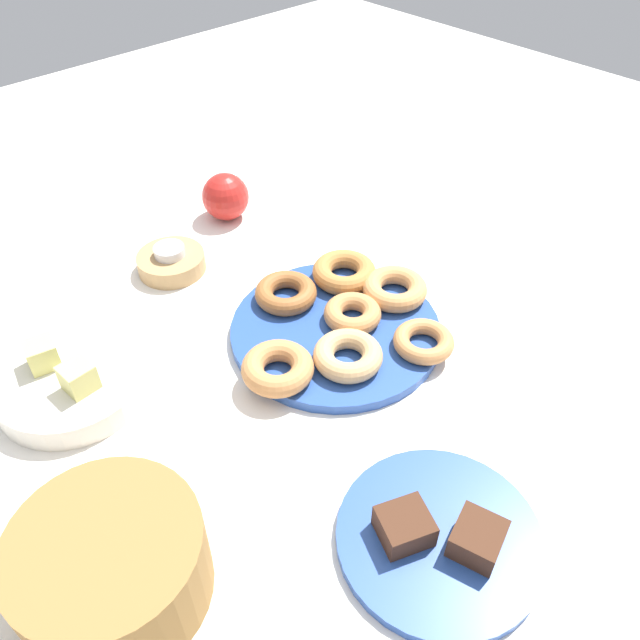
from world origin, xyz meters
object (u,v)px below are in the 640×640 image
at_px(donut_6, 395,289).
at_px(fruit_bowl, 73,382).
at_px(brownie_far, 404,526).
at_px(candle_holder, 171,262).
at_px(donut_4, 344,272).
at_px(basket, 112,566).
at_px(donut_0, 424,341).
at_px(tealight, 169,251).
at_px(melon_chunk_right, 42,354).
at_px(donut_plate, 335,330).
at_px(melon_chunk_left, 78,377).
at_px(donut_1, 348,355).
at_px(donut_3, 352,314).
at_px(donut_2, 286,293).
at_px(brownie_near, 478,538).
at_px(donut_5, 278,368).
at_px(apple, 226,197).
at_px(cake_plate, 439,538).

relative_size(donut_6, fruit_bowl, 0.49).
bearing_deg(brownie_far, candle_holder, -8.74).
height_order(donut_4, basket, basket).
distance_m(donut_0, tealight, 0.42).
bearing_deg(donut_0, melon_chunk_right, 52.52).
xyz_separation_m(donut_plate, melon_chunk_left, (0.12, 0.32, 0.04)).
xyz_separation_m(candle_holder, melon_chunk_right, (-0.10, 0.25, 0.04)).
height_order(donut_1, melon_chunk_left, melon_chunk_left).
height_order(donut_0, basket, basket).
xyz_separation_m(donut_3, donut_4, (0.07, -0.06, 0.00)).
height_order(donut_6, fruit_bowl, donut_6).
xyz_separation_m(candle_holder, fruit_bowl, (-0.13, 0.23, 0.00)).
bearing_deg(donut_2, donut_6, -130.23).
bearing_deg(brownie_far, basket, 56.87).
xyz_separation_m(brownie_near, melon_chunk_left, (0.45, 0.19, 0.02)).
xyz_separation_m(donut_plate, donut_4, (0.07, -0.08, 0.02)).
distance_m(basket, fruit_bowl, 0.29).
relative_size(donut_1, donut_5, 0.98).
bearing_deg(melon_chunk_left, apple, -59.71).
xyz_separation_m(basket, melon_chunk_left, (0.24, -0.09, 0.01)).
distance_m(donut_3, donut_5, 0.15).
relative_size(donut_3, fruit_bowl, 0.42).
height_order(cake_plate, basket, basket).
relative_size(brownie_far, fruit_bowl, 0.27).
relative_size(donut_6, brownie_near, 1.85).
bearing_deg(donut_plate, donut_1, 148.11).
relative_size(brownie_far, tealight, 1.08).
bearing_deg(donut_3, donut_plate, 72.75).
distance_m(donut_0, basket, 0.46).
bearing_deg(donut_5, melon_chunk_left, 55.35).
relative_size(donut_5, cake_plate, 0.43).
relative_size(cake_plate, melon_chunk_left, 5.97).
xyz_separation_m(donut_0, candle_holder, (0.40, 0.14, -0.01)).
bearing_deg(donut_2, tealight, 20.01).
relative_size(donut_1, candle_holder, 0.86).
bearing_deg(candle_holder, melon_chunk_left, 125.16).
bearing_deg(donut_4, donut_1, 136.63).
relative_size(brownie_near, tealight, 1.08).
distance_m(basket, melon_chunk_right, 0.31).
bearing_deg(donut_0, candle_holder, 19.43).
bearing_deg(donut_0, brownie_far, 125.66).
bearing_deg(donut_1, brownie_far, 148.16).
relative_size(donut_2, basket, 0.50).
relative_size(donut_plate, brownie_far, 5.73).
xyz_separation_m(tealight, fruit_bowl, (-0.13, 0.23, -0.02)).
height_order(donut_5, apple, apple).
xyz_separation_m(brownie_far, basket, (0.16, 0.24, 0.02)).
bearing_deg(melon_chunk_left, basket, 159.10).
xyz_separation_m(donut_1, donut_3, (0.05, -0.06, -0.00)).
height_order(tealight, melon_chunk_left, melon_chunk_left).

